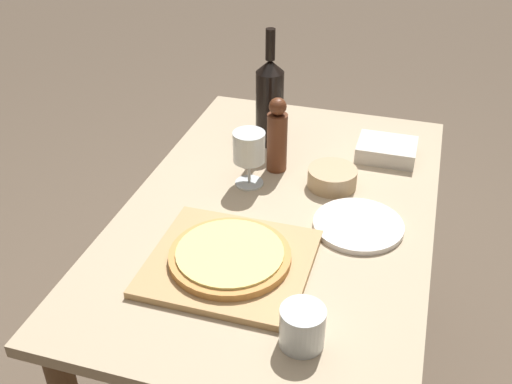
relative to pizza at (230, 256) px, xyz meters
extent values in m
cube|color=tan|center=(0.05, 0.26, -0.04)|extent=(0.78, 1.22, 0.03)
cylinder|color=brown|center=(-0.28, 0.81, -0.41)|extent=(0.06, 0.06, 0.70)
cylinder|color=brown|center=(0.38, 0.81, -0.41)|extent=(0.06, 0.06, 0.70)
cube|color=tan|center=(0.00, 0.00, -0.02)|extent=(0.36, 0.33, 0.02)
cylinder|color=#C68947|center=(0.00, 0.00, 0.00)|extent=(0.28, 0.28, 0.02)
cylinder|color=#EAD67A|center=(0.00, 0.00, 0.01)|extent=(0.24, 0.24, 0.01)
cylinder|color=black|center=(-0.07, 0.59, 0.08)|extent=(0.08, 0.08, 0.23)
cone|color=black|center=(-0.07, 0.59, 0.22)|extent=(0.08, 0.08, 0.04)
cylinder|color=black|center=(-0.07, 0.59, 0.28)|extent=(0.03, 0.03, 0.09)
cylinder|color=#5B2D19|center=(-0.01, 0.44, 0.06)|extent=(0.06, 0.06, 0.17)
sphere|color=#5B2D19|center=(-0.01, 0.44, 0.17)|extent=(0.05, 0.05, 0.05)
cylinder|color=silver|center=(-0.06, 0.34, -0.03)|extent=(0.08, 0.08, 0.00)
cylinder|color=silver|center=(-0.06, 0.34, 0.01)|extent=(0.01, 0.01, 0.07)
cylinder|color=silver|center=(-0.06, 0.34, 0.09)|extent=(0.09, 0.09, 0.08)
cylinder|color=tan|center=(0.16, 0.40, 0.00)|extent=(0.13, 0.13, 0.05)
cylinder|color=silver|center=(0.21, -0.18, 0.01)|extent=(0.09, 0.09, 0.09)
cylinder|color=white|center=(0.26, 0.23, -0.02)|extent=(0.22, 0.22, 0.01)
cube|color=beige|center=(0.28, 0.60, -0.01)|extent=(0.17, 0.14, 0.05)
camera|label=1|loc=(0.36, -0.98, 0.85)|focal=42.00mm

